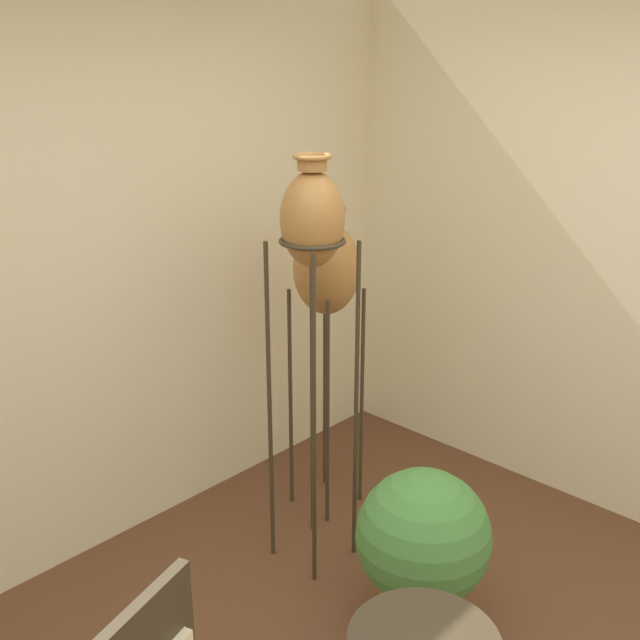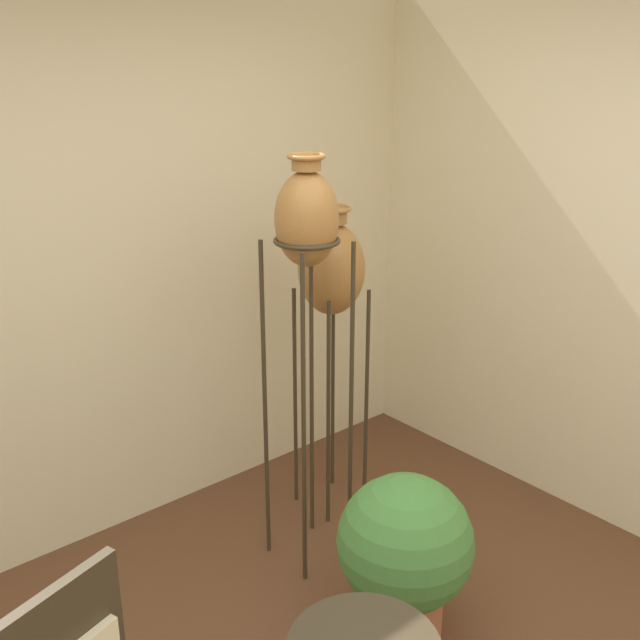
{
  "view_description": "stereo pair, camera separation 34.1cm",
  "coord_description": "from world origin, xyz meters",
  "views": [
    {
      "loc": [
        -1.6,
        -1.01,
        2.29
      ],
      "look_at": [
        0.77,
        1.24,
        1.12
      ],
      "focal_mm": 42.0,
      "sensor_mm": 36.0,
      "label": 1
    },
    {
      "loc": [
        -1.35,
        -1.24,
        2.29
      ],
      "look_at": [
        0.77,
        1.24,
        1.12
      ],
      "focal_mm": 42.0,
      "sensor_mm": 36.0,
      "label": 2
    }
  ],
  "objects": [
    {
      "name": "wall_back",
      "position": [
        0.0,
        1.95,
        1.35
      ],
      "size": [
        7.84,
        0.06,
        2.7
      ],
      "color": "beige",
      "rests_on": "ground_plane"
    },
    {
      "name": "vase_stand_tall",
      "position": [
        0.59,
        1.11,
        1.58
      ],
      "size": [
        0.3,
        0.3,
        1.91
      ],
      "color": "#382D1E",
      "rests_on": "ground_plane"
    },
    {
      "name": "vase_stand_medium",
      "position": [
        0.96,
        1.37,
        1.29
      ],
      "size": [
        0.33,
        0.33,
        1.61
      ],
      "color": "#382D1E",
      "rests_on": "ground_plane"
    },
    {
      "name": "potted_plant",
      "position": [
        0.54,
        0.44,
        0.4
      ],
      "size": [
        0.55,
        0.55,
        0.72
      ],
      "color": "#B26647",
      "rests_on": "ground_plane"
    }
  ]
}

